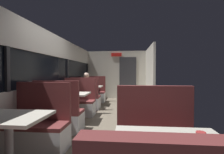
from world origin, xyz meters
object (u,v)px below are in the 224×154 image
(seated_passenger, at_px, (86,93))
(dining_table_front_aisle, at_px, (172,154))
(bench_near_window_facing_entry, at_px, (39,130))
(bench_far_window_facing_end, at_px, (86,100))
(bench_far_window_facing_entry, at_px, (94,94))
(bench_mid_window_facing_entry, at_px, (79,104))
(dining_table_near_window, at_px, (9,124))
(dining_table_mid_window, at_px, (71,97))
(coffee_cup_primary, at_px, (201,138))
(dining_table_far_window, at_px, (90,89))
(bench_mid_window_facing_end, at_px, (60,116))
(bench_front_aisle_facing_entry, at_px, (156,152))

(seated_passenger, bearing_deg, dining_table_front_aisle, -68.06)
(bench_near_window_facing_entry, relative_size, dining_table_front_aisle, 1.22)
(bench_far_window_facing_end, distance_m, bench_far_window_facing_entry, 1.40)
(bench_near_window_facing_entry, bearing_deg, bench_mid_window_facing_entry, 90.00)
(dining_table_near_window, height_order, bench_far_window_facing_entry, bench_far_window_facing_entry)
(dining_table_mid_window, xyz_separation_m, coffee_cup_primary, (1.99, -2.86, 0.15))
(bench_far_window_facing_end, bearing_deg, bench_mid_window_facing_entry, -90.00)
(bench_mid_window_facing_entry, bearing_deg, dining_table_front_aisle, -63.15)
(dining_table_mid_window, xyz_separation_m, dining_table_far_window, (0.00, 2.24, 0.00))
(dining_table_far_window, height_order, dining_table_front_aisle, same)
(bench_mid_window_facing_end, bearing_deg, seated_passenger, 90.00)
(dining_table_far_window, height_order, bench_front_aisle_facing_entry, bench_front_aisle_facing_entry)
(coffee_cup_primary, bearing_deg, dining_table_far_window, 111.33)
(bench_mid_window_facing_end, distance_m, bench_far_window_facing_end, 2.24)
(bench_mid_window_facing_end, distance_m, dining_table_far_window, 2.95)
(dining_table_mid_window, relative_size, bench_far_window_facing_end, 0.82)
(coffee_cup_primary, bearing_deg, bench_mid_window_facing_entry, 119.20)
(dining_table_near_window, relative_size, bench_far_window_facing_end, 0.82)
(bench_mid_window_facing_entry, xyz_separation_m, dining_table_far_window, (0.00, 1.54, 0.31))
(bench_mid_window_facing_entry, height_order, dining_table_front_aisle, bench_mid_window_facing_entry)
(bench_mid_window_facing_end, bearing_deg, bench_far_window_facing_entry, 90.00)
(bench_near_window_facing_entry, xyz_separation_m, bench_far_window_facing_end, (0.00, 3.07, 0.00))
(bench_near_window_facing_entry, relative_size, bench_mid_window_facing_end, 1.00)
(dining_table_near_window, height_order, dining_table_front_aisle, same)
(dining_table_mid_window, height_order, bench_far_window_facing_end, bench_far_window_facing_end)
(bench_mid_window_facing_entry, xyz_separation_m, dining_table_front_aisle, (1.79, -3.54, 0.31))
(bench_mid_window_facing_end, distance_m, bench_front_aisle_facing_entry, 2.30)
(bench_mid_window_facing_entry, bearing_deg, seated_passenger, 90.00)
(dining_table_front_aisle, bearing_deg, bench_mid_window_facing_end, 129.96)
(bench_mid_window_facing_entry, distance_m, seated_passenger, 0.93)
(bench_mid_window_facing_entry, relative_size, dining_table_front_aisle, 1.22)
(bench_far_window_facing_end, distance_m, seated_passenger, 0.22)
(dining_table_near_window, xyz_separation_m, dining_table_front_aisle, (1.79, -0.60, 0.00))
(dining_table_far_window, bearing_deg, bench_far_window_facing_end, -90.00)
(dining_table_front_aisle, xyz_separation_m, bench_front_aisle_facing_entry, (0.00, 0.70, -0.31))
(bench_mid_window_facing_end, relative_size, coffee_cup_primary, 12.22)
(bench_far_window_facing_entry, height_order, coffee_cup_primary, bench_far_window_facing_entry)
(bench_near_window_facing_entry, bearing_deg, dining_table_near_window, -90.00)
(bench_mid_window_facing_entry, relative_size, dining_table_far_window, 1.22)
(bench_front_aisle_facing_entry, bearing_deg, dining_table_front_aisle, -90.00)
(dining_table_mid_window, distance_m, bench_far_window_facing_entry, 2.95)
(bench_far_window_facing_entry, bearing_deg, dining_table_near_window, -90.00)
(bench_far_window_facing_entry, bearing_deg, dining_table_far_window, -90.00)
(dining_table_front_aisle, relative_size, coffee_cup_primary, 10.00)
(dining_table_far_window, bearing_deg, bench_near_window_facing_entry, -90.00)
(dining_table_near_window, height_order, dining_table_mid_window, same)
(dining_table_mid_window, bearing_deg, dining_table_far_window, 90.00)
(bench_near_window_facing_entry, relative_size, bench_far_window_facing_entry, 1.00)
(bench_near_window_facing_entry, distance_m, bench_mid_window_facing_entry, 2.24)
(coffee_cup_primary, bearing_deg, bench_mid_window_facing_end, 132.62)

